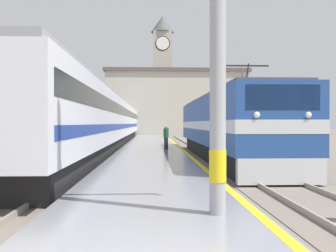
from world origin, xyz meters
TOP-DOWN VIEW (x-y plane):
  - ground_plane at (0.00, 30.00)m, footprint 200.00×200.00m
  - platform at (0.00, 25.00)m, footprint 4.22×140.00m
  - rail_track_near at (3.97, 25.00)m, footprint 2.83×140.00m
  - rail_track_far at (-3.57, 25.00)m, footprint 2.83×140.00m
  - locomotive_train at (3.97, 17.58)m, footprint 2.92×19.41m
  - passenger_train at (-3.57, 30.02)m, footprint 2.92×51.58m
  - catenary_mast at (1.30, 3.43)m, footprint 3.07×0.32m
  - person_on_platform at (0.93, 21.52)m, footprint 0.34×0.34m
  - clock_tower at (1.97, 66.37)m, footprint 4.06×4.06m
  - station_building at (3.77, 56.97)m, footprint 21.40×9.43m

SIDE VIEW (x-z plane):
  - ground_plane at x=0.00m, z-range 0.00..0.00m
  - rail_track_near at x=3.97m, z-range -0.05..0.11m
  - rail_track_far at x=-3.57m, z-range -0.05..0.11m
  - platform at x=0.00m, z-range 0.00..0.28m
  - person_on_platform at x=0.93m, z-range 0.31..1.88m
  - locomotive_train at x=3.97m, z-range -0.44..4.02m
  - passenger_train at x=-3.57m, z-range 0.15..4.08m
  - catenary_mast at x=1.30m, z-range 0.24..7.77m
  - station_building at x=3.77m, z-range 0.02..10.01m
  - clock_tower at x=1.97m, z-range 0.68..21.81m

